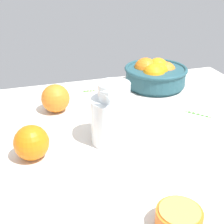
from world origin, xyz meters
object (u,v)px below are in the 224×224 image
(juice_pitcher, at_px, (114,120))
(orange_half_0, at_px, (179,219))
(loose_orange_0, at_px, (31,143))
(loose_orange_1, at_px, (56,98))
(fruit_bowl, at_px, (155,74))

(juice_pitcher, height_order, orange_half_0, juice_pitcher)
(loose_orange_0, distance_m, loose_orange_1, 0.25)
(orange_half_0, bearing_deg, juice_pitcher, 91.68)
(fruit_bowl, xyz_separation_m, juice_pitcher, (-0.26, -0.32, 0.01))
(fruit_bowl, height_order, loose_orange_0, fruit_bowl)
(juice_pitcher, bearing_deg, orange_half_0, -88.32)
(orange_half_0, bearing_deg, loose_orange_0, 124.91)
(fruit_bowl, bearing_deg, orange_half_0, -110.90)
(orange_half_0, height_order, loose_orange_0, loose_orange_0)
(juice_pitcher, relative_size, loose_orange_1, 1.94)
(orange_half_0, relative_size, loose_orange_0, 0.95)
(juice_pitcher, height_order, loose_orange_0, juice_pitcher)
(fruit_bowl, bearing_deg, juice_pitcher, -129.22)
(juice_pitcher, distance_m, orange_half_0, 0.34)
(orange_half_0, distance_m, loose_orange_0, 0.38)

